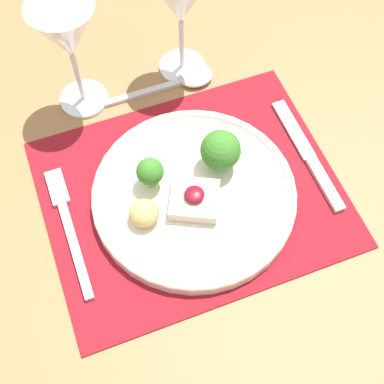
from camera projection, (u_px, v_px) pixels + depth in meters
ground_plane at (192, 333)px, 1.42m from camera, size 8.00×8.00×0.00m
dining_table at (192, 221)px, 0.83m from camera, size 1.29×1.18×0.76m
placemat at (192, 193)px, 0.75m from camera, size 0.41×0.33×0.00m
dinner_plate at (192, 192)px, 0.73m from camera, size 0.28×0.28×0.08m
fork at (67, 221)px, 0.73m from camera, size 0.02×0.20×0.01m
knife at (312, 161)px, 0.77m from camera, size 0.02×0.20×0.01m
spoon at (186, 79)px, 0.85m from camera, size 0.19×0.05×0.02m
wine_glass_near at (181, 1)px, 0.75m from camera, size 0.09×0.09×0.19m
wine_glass_far at (67, 36)px, 0.72m from camera, size 0.09×0.09×0.19m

